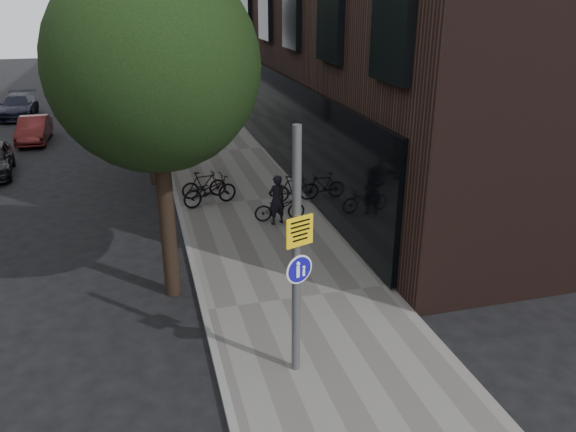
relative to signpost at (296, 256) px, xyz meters
name	(u,v)px	position (x,y,z in m)	size (l,w,h in m)	color
ground	(341,395)	(0.60, -0.82, -2.46)	(120.00, 120.00, 0.00)	black
sidewalk	(246,202)	(0.85, 9.18, -2.40)	(4.50, 60.00, 0.12)	slate
curb_edge	(179,208)	(-1.40, 9.18, -2.40)	(0.15, 60.00, 0.13)	slate
street_tree_near	(158,74)	(-1.92, 3.82, 2.65)	(4.40, 4.40, 7.50)	black
street_tree_mid	(145,41)	(-1.92, 12.32, 2.65)	(5.00, 5.00, 7.80)	black
street_tree_far	(139,27)	(-1.92, 21.32, 2.65)	(5.00, 5.00, 7.80)	black
signpost	(296,256)	(0.00, 0.00, 0.00)	(0.52, 0.21, 4.64)	#595B5E
pedestrian	(277,200)	(1.38, 6.95, -1.57)	(0.56, 0.37, 1.54)	black
parked_bike_facade_near	(280,208)	(1.53, 7.20, -1.93)	(0.55, 1.57, 0.82)	black
parked_bike_facade_far	(294,188)	(2.43, 8.72, -1.89)	(0.42, 1.50, 0.90)	black
parked_bike_curb_near	(210,191)	(-0.35, 9.11, -1.85)	(0.65, 1.88, 0.99)	black
parked_bike_curb_far	(204,185)	(-0.45, 9.87, -1.88)	(0.44, 1.55, 0.93)	black
parked_car_mid	(34,130)	(-7.24, 20.17, -1.87)	(1.26, 3.60, 1.19)	#551818
parked_car_far	(18,106)	(-8.94, 26.55, -1.83)	(1.76, 4.34, 1.26)	black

